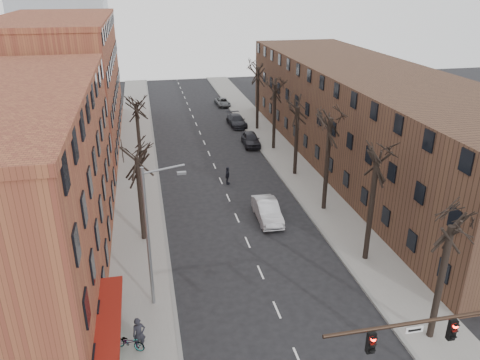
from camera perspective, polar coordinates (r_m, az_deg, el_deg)
sidewalk_left at (r=51.99m, az=-12.41°, el=2.27°), size 4.00×90.00×0.15m
sidewalk_right at (r=54.05m, az=4.78°, el=3.55°), size 4.00×90.00×0.15m
building_left_near at (r=32.52m, az=-27.25°, el=-1.53°), size 12.00×26.00×12.00m
building_left_far at (r=59.50m, az=-20.89°, el=10.89°), size 12.00×28.00×14.00m
building_right at (r=51.05m, az=15.30°, el=7.42°), size 12.00×50.00×10.00m
awning_left at (r=26.95m, az=-15.07°, el=-20.23°), size 1.20×7.00×0.15m
tree_right_a at (r=29.20m, az=22.07°, el=-17.36°), size 5.20×5.20×10.00m
tree_right_b at (r=34.64m, az=14.97°, el=-9.35°), size 5.20×5.20×10.80m
tree_right_c at (r=40.93m, az=10.13°, el=-3.56°), size 5.20×5.20×11.60m
tree_right_d at (r=47.74m, az=6.67°, el=0.66°), size 5.20×5.20×10.00m
tree_right_e at (r=54.87m, az=4.09°, el=3.80°), size 5.20×5.20×10.80m
tree_right_f at (r=62.21m, az=2.09°, el=6.20°), size 5.20×5.20×11.60m
tree_left_a at (r=36.57m, az=-11.57°, el=-7.13°), size 5.20×5.20×9.50m
tree_left_b at (r=51.07m, az=-11.94°, el=1.83°), size 5.20×5.20×9.50m
signal_mast_arm at (r=22.42m, az=26.09°, el=-17.59°), size 8.14×0.30×7.20m
streetlight at (r=27.13m, az=-10.85°, el=-6.30°), size 2.45×0.22×9.03m
silver_sedan at (r=38.36m, az=3.34°, el=-3.76°), size 1.84×4.98×1.63m
parked_car_near at (r=55.72m, az=1.32°, el=5.01°), size 2.05×4.68×1.57m
parked_car_mid at (r=63.50m, az=-0.42°, el=7.26°), size 2.27×5.14×1.47m
parked_car_far at (r=74.18m, az=-2.13°, el=9.47°), size 2.13×4.24×1.15m
pedestrian_a at (r=26.33m, az=-12.20°, el=-17.88°), size 0.80×0.63×1.91m
pedestrian_crossing at (r=44.90m, az=-1.54°, el=0.53°), size 0.70×1.11×1.75m
bicycle at (r=26.75m, az=-13.37°, el=-18.63°), size 1.86×1.37×0.93m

